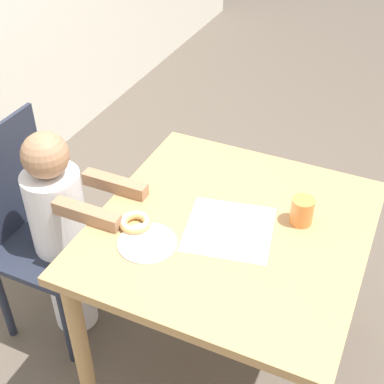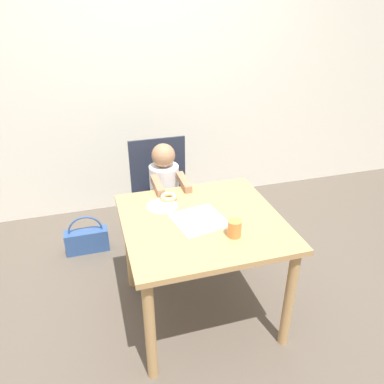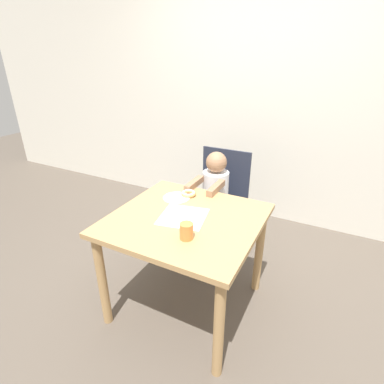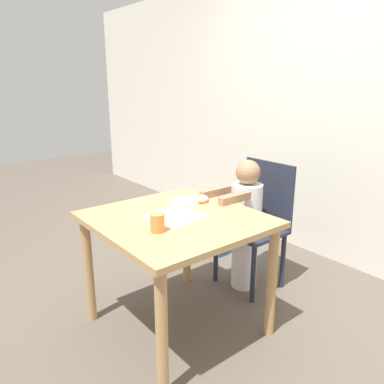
# 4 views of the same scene
# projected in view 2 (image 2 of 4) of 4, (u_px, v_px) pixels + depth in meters

# --- Properties ---
(ground_plane) EXTENTS (12.00, 12.00, 0.00)m
(ground_plane) POSITION_uv_depth(u_px,v_px,m) (201.00, 310.00, 2.58)
(ground_plane) COLOR brown
(wall_back) EXTENTS (8.00, 0.05, 2.50)m
(wall_back) POSITION_uv_depth(u_px,v_px,m) (148.00, 78.00, 3.37)
(wall_back) COLOR silver
(wall_back) RESTS_ON ground_plane
(dining_table) EXTENTS (0.94, 0.91, 0.74)m
(dining_table) POSITION_uv_depth(u_px,v_px,m) (202.00, 235.00, 2.28)
(dining_table) COLOR tan
(dining_table) RESTS_ON ground_plane
(chair) EXTENTS (0.45, 0.39, 0.93)m
(chair) POSITION_uv_depth(u_px,v_px,m) (162.00, 196.00, 3.01)
(chair) COLOR #232838
(chair) RESTS_ON ground_plane
(child_figure) EXTENTS (0.24, 0.46, 0.97)m
(child_figure) POSITION_uv_depth(u_px,v_px,m) (165.00, 202.00, 2.89)
(child_figure) COLOR white
(child_figure) RESTS_ON ground_plane
(donut) EXTENTS (0.11, 0.11, 0.03)m
(donut) POSITION_uv_depth(u_px,v_px,m) (169.00, 197.00, 2.44)
(donut) COLOR tan
(donut) RESTS_ON dining_table
(napkin) EXTENTS (0.34, 0.34, 0.00)m
(napkin) POSITION_uv_depth(u_px,v_px,m) (199.00, 219.00, 2.23)
(napkin) COLOR white
(napkin) RESTS_ON dining_table
(handbag) EXTENTS (0.35, 0.11, 0.34)m
(handbag) POSITION_uv_depth(u_px,v_px,m) (87.00, 239.00, 3.12)
(handbag) COLOR #2D4C84
(handbag) RESTS_ON ground_plane
(cup) EXTENTS (0.08, 0.08, 0.10)m
(cup) POSITION_uv_depth(u_px,v_px,m) (234.00, 228.00, 2.06)
(cup) COLOR orange
(cup) RESTS_ON dining_table
(plate) EXTENTS (0.20, 0.20, 0.01)m
(plate) POSITION_uv_depth(u_px,v_px,m) (162.00, 206.00, 2.37)
(plate) COLOR silver
(plate) RESTS_ON dining_table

